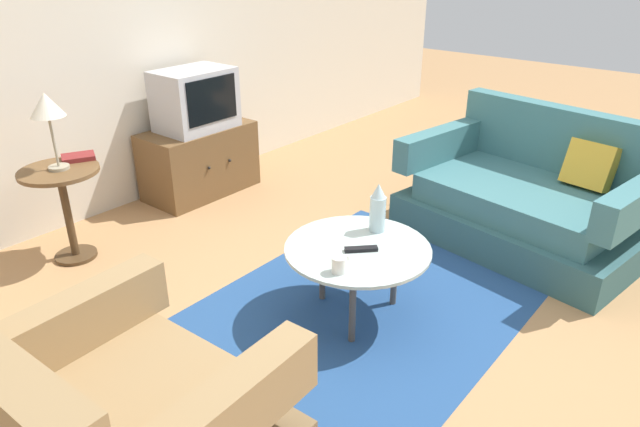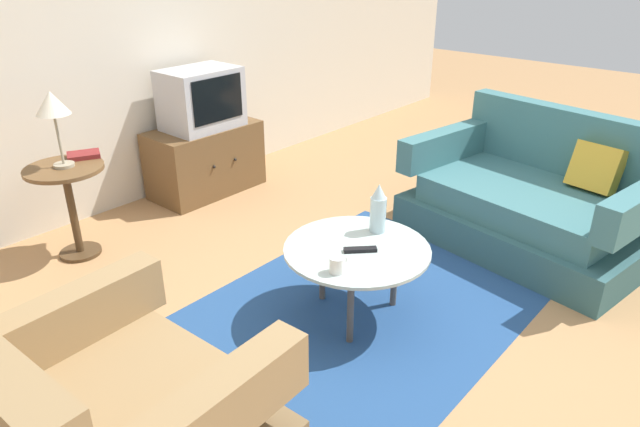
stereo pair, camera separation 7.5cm
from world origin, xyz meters
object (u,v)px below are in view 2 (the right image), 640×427
at_px(coffee_table, 357,253).
at_px(vase, 378,209).
at_px(television, 201,99).
at_px(couch, 534,203).
at_px(book, 84,155).
at_px(side_table, 69,193).
at_px(tv_stand, 205,160).
at_px(mug, 337,265).
at_px(tv_remote_dark, 360,250).
at_px(table_lamp, 52,107).

height_order(coffee_table, vase, vase).
distance_m(coffee_table, television, 2.13).
xyz_separation_m(couch, vase, (-1.25, 0.41, 0.27)).
bearing_deg(book, coffee_table, -50.04).
bearing_deg(side_table, tv_stand, 9.49).
bearing_deg(couch, coffee_table, 84.94).
bearing_deg(mug, vase, 12.75).
distance_m(coffee_table, side_table, 1.93).
bearing_deg(couch, book, 50.13).
xyz_separation_m(television, mug, (-0.85, -2.08, -0.32)).
bearing_deg(vase, mug, -167.25).
xyz_separation_m(tv_stand, mug, (-0.85, -2.10, 0.19)).
xyz_separation_m(tv_remote_dark, book, (-0.46, 1.92, 0.20)).
relative_size(coffee_table, tv_stand, 0.87).
xyz_separation_m(television, vase, (-0.37, -1.97, -0.22)).
distance_m(couch, tv_stand, 2.55).
xyz_separation_m(coffee_table, vase, (0.23, 0.03, 0.17)).
distance_m(couch, table_lamp, 3.13).
bearing_deg(television, vase, -100.59).
xyz_separation_m(couch, table_lamp, (-2.13, 2.19, 0.71)).
xyz_separation_m(side_table, book, (0.18, 0.07, 0.19)).
bearing_deg(side_table, mug, -78.12).
bearing_deg(coffee_table, tv_remote_dark, -119.50).
bearing_deg(table_lamp, mug, -78.38).
xyz_separation_m(coffee_table, side_table, (-0.66, 1.81, 0.06)).
bearing_deg(vase, table_lamp, 116.19).
bearing_deg(tv_stand, couch, -69.72).
bearing_deg(book, tv_remote_dark, -50.90).
height_order(vase, book, vase).
bearing_deg(mug, side_table, 101.88).
height_order(television, book, television).
height_order(table_lamp, mug, table_lamp).
xyz_separation_m(television, book, (-1.07, -0.12, -0.15)).
bearing_deg(tv_remote_dark, coffee_table, 104.64).
height_order(couch, coffee_table, couch).
height_order(vase, tv_remote_dark, vase).
distance_m(coffee_table, book, 1.96).
height_order(vase, mug, vase).
bearing_deg(television, couch, -69.60).
xyz_separation_m(coffee_table, mug, (-0.26, -0.08, 0.08)).
xyz_separation_m(table_lamp, book, (0.17, 0.07, -0.37)).
distance_m(side_table, vase, 1.99).
bearing_deg(tv_remote_dark, table_lamp, 152.85).
bearing_deg(couch, mug, 89.42).
relative_size(couch, table_lamp, 3.53).
xyz_separation_m(vase, mug, (-0.49, -0.11, -0.09)).
xyz_separation_m(tv_stand, vase, (-0.37, -1.99, 0.28)).
height_order(couch, book, couch).
xyz_separation_m(couch, side_table, (-2.14, 2.19, 0.15)).
distance_m(television, vase, 2.02).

